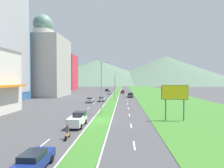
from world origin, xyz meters
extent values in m
plane|color=#424244|center=(0.00, 0.00, 0.00)|extent=(600.00, 600.00, 0.00)
cube|color=#387028|center=(0.00, 60.00, 0.03)|extent=(3.20, 240.00, 0.06)
cube|color=#387028|center=(20.60, 60.00, 0.03)|extent=(24.00, 240.00, 0.06)
cube|color=silver|center=(-5.10, -11.49, 0.01)|extent=(0.16, 2.80, 0.01)
cube|color=silver|center=(-5.10, -2.98, 0.01)|extent=(0.16, 2.80, 0.01)
cube|color=silver|center=(-5.10, 5.54, 0.01)|extent=(0.16, 2.80, 0.01)
cube|color=silver|center=(-5.10, 14.05, 0.01)|extent=(0.16, 2.80, 0.01)
cube|color=silver|center=(-5.10, 22.56, 0.01)|extent=(0.16, 2.80, 0.01)
cube|color=silver|center=(-5.10, 31.07, 0.01)|extent=(0.16, 2.80, 0.01)
cube|color=silver|center=(-5.10, 39.58, 0.01)|extent=(0.16, 2.80, 0.01)
cube|color=silver|center=(-5.10, 48.09, 0.01)|extent=(0.16, 2.80, 0.01)
cube|color=silver|center=(-5.10, 56.61, 0.01)|extent=(0.16, 2.80, 0.01)
cube|color=silver|center=(-5.10, 65.12, 0.01)|extent=(0.16, 2.80, 0.01)
cube|color=silver|center=(5.10, -11.49, 0.01)|extent=(0.16, 2.80, 0.01)
cube|color=silver|center=(5.10, -2.98, 0.01)|extent=(0.16, 2.80, 0.01)
cube|color=silver|center=(5.10, 5.54, 0.01)|extent=(0.16, 2.80, 0.01)
cube|color=silver|center=(5.10, 14.05, 0.01)|extent=(0.16, 2.80, 0.01)
cube|color=silver|center=(5.10, 22.56, 0.01)|extent=(0.16, 2.80, 0.01)
cube|color=silver|center=(5.10, 31.07, 0.01)|extent=(0.16, 2.80, 0.01)
cube|color=silver|center=(5.10, 39.58, 0.01)|extent=(0.16, 2.80, 0.01)
cube|color=silver|center=(5.10, 48.09, 0.01)|extent=(0.16, 2.80, 0.01)
cube|color=silver|center=(5.10, 56.61, 0.01)|extent=(0.16, 2.80, 0.01)
cube|color=silver|center=(5.10, 65.12, 0.01)|extent=(0.16, 2.80, 0.01)
cube|color=silver|center=(-1.75, 60.00, 0.01)|extent=(0.16, 240.00, 0.01)
cube|color=silver|center=(1.75, 60.00, 0.01)|extent=(0.16, 240.00, 0.01)
cube|color=#B7B2A8|center=(-31.86, 47.27, 12.90)|extent=(19.30, 19.30, 25.81)
cylinder|color=beige|center=(-31.86, 47.27, 27.53)|extent=(9.02, 9.02, 3.44)
sphere|color=slate|center=(-31.86, 47.27, 31.83)|extent=(8.59, 8.59, 8.59)
cube|color=#D83847|center=(-38.27, 94.57, 12.19)|extent=(15.78, 15.78, 24.39)
cone|color=#516B56|center=(-41.63, 269.91, 20.03)|extent=(233.03, 233.03, 40.06)
cone|color=#516B56|center=(32.40, 290.48, 11.56)|extent=(212.57, 212.57, 23.11)
cone|color=#516B56|center=(71.34, 265.48, 22.37)|extent=(222.57, 222.57, 44.74)
cylinder|color=#99999E|center=(-0.66, 5.38, 5.49)|extent=(0.18, 0.18, 10.99)
cylinder|color=#99999E|center=(0.44, 5.30, 10.84)|extent=(2.21, 0.25, 0.10)
ellipsoid|color=silver|center=(1.54, 5.23, 10.64)|extent=(0.56, 0.28, 0.20)
cylinder|color=#99999E|center=(0.72, 32.69, 4.23)|extent=(0.18, 0.18, 8.47)
cylinder|color=#99999E|center=(-0.63, 32.78, 8.32)|extent=(2.70, 0.28, 0.10)
ellipsoid|color=silver|center=(-1.98, 32.87, 8.12)|extent=(0.56, 0.28, 0.20)
cylinder|color=#99999E|center=(-0.49, 59.99, 5.22)|extent=(0.18, 0.18, 10.44)
cylinder|color=#99999E|center=(1.10, 59.87, 10.29)|extent=(3.19, 0.34, 0.10)
ellipsoid|color=silver|center=(2.69, 59.75, 10.09)|extent=(0.56, 0.28, 0.20)
cylinder|color=#4C4C51|center=(11.30, 0.81, 1.93)|extent=(0.20, 0.20, 3.85)
cylinder|color=#4C4C51|center=(14.43, 0.81, 1.93)|extent=(0.20, 0.20, 3.85)
cube|color=yellow|center=(12.87, 0.71, 5.04)|extent=(4.46, 0.16, 2.37)
cube|color=#4C4C51|center=(12.87, 0.83, 5.04)|extent=(4.66, 0.08, 2.57)
cube|color=#B2B2B7|center=(-6.81, 25.35, 0.70)|extent=(1.74, 4.62, 0.76)
cube|color=black|center=(-6.81, 25.17, 1.32)|extent=(1.49, 2.03, 0.49)
cylinder|color=black|center=(-7.64, 26.78, 0.32)|extent=(0.22, 0.64, 0.64)
cylinder|color=black|center=(-5.98, 26.78, 0.32)|extent=(0.22, 0.64, 0.64)
cylinder|color=black|center=(-7.64, 23.92, 0.32)|extent=(0.22, 0.64, 0.64)
cylinder|color=black|center=(-5.98, 23.92, 0.32)|extent=(0.22, 0.64, 0.64)
cube|color=navy|center=(-3.23, -17.57, 0.70)|extent=(1.82, 4.56, 0.75)
cube|color=black|center=(-3.23, -17.75, 1.30)|extent=(1.56, 2.00, 0.46)
cylinder|color=black|center=(-4.10, -16.15, 0.32)|extent=(0.22, 0.64, 0.64)
cylinder|color=black|center=(-2.36, -16.15, 0.32)|extent=(0.22, 0.64, 0.64)
cube|color=#B2B2B7|center=(-3.51, 28.66, 0.66)|extent=(1.82, 4.42, 0.68)
cube|color=black|center=(-3.51, 28.48, 1.26)|extent=(1.57, 1.95, 0.52)
cylinder|color=black|center=(-4.38, 30.03, 0.32)|extent=(0.22, 0.64, 0.64)
cylinder|color=black|center=(-2.64, 30.03, 0.32)|extent=(0.22, 0.64, 0.64)
cylinder|color=black|center=(-4.38, 27.29, 0.32)|extent=(0.22, 0.64, 0.64)
cylinder|color=black|center=(-2.64, 27.29, 0.32)|extent=(0.22, 0.64, 0.64)
cube|color=black|center=(-6.65, 81.65, 0.65)|extent=(1.79, 4.60, 0.67)
cube|color=black|center=(-6.65, 81.47, 1.24)|extent=(1.54, 2.02, 0.51)
cylinder|color=black|center=(-7.51, 83.08, 0.32)|extent=(0.22, 0.64, 0.64)
cylinder|color=black|center=(-5.79, 83.08, 0.32)|extent=(0.22, 0.64, 0.64)
cylinder|color=black|center=(-7.51, 80.23, 0.32)|extent=(0.22, 0.64, 0.64)
cylinder|color=black|center=(-5.79, 80.23, 0.32)|extent=(0.22, 0.64, 0.64)
cube|color=maroon|center=(3.32, 65.50, 0.70)|extent=(1.85, 4.01, 0.76)
cube|color=black|center=(3.32, 65.66, 1.33)|extent=(1.59, 1.77, 0.50)
cylinder|color=black|center=(4.21, 64.25, 0.32)|extent=(0.22, 0.64, 0.64)
cylinder|color=black|center=(2.43, 64.25, 0.32)|extent=(0.22, 0.64, 0.64)
cylinder|color=black|center=(4.21, 66.74, 0.32)|extent=(0.22, 0.64, 0.64)
cylinder|color=black|center=(2.43, 66.74, 0.32)|extent=(0.22, 0.64, 0.64)
cube|color=silver|center=(-3.38, 59.46, 0.64)|extent=(1.79, 4.70, 0.65)
cube|color=black|center=(-3.38, 59.27, 1.20)|extent=(1.54, 2.07, 0.47)
cylinder|color=black|center=(-4.24, 60.92, 0.32)|extent=(0.22, 0.64, 0.64)
cylinder|color=black|center=(-2.52, 60.92, 0.32)|extent=(0.22, 0.64, 0.64)
cylinder|color=black|center=(-4.24, 58.00, 0.32)|extent=(0.22, 0.64, 0.64)
cylinder|color=black|center=(-2.52, 58.00, 0.32)|extent=(0.22, 0.64, 0.64)
cube|color=#515459|center=(6.64, 43.15, 0.80)|extent=(2.00, 5.40, 0.80)
cube|color=black|center=(6.64, 41.55, 1.60)|extent=(1.84, 2.00, 0.80)
cube|color=#515459|center=(7.58, 44.25, 1.42)|extent=(0.10, 3.20, 0.44)
cube|color=#515459|center=(5.70, 44.25, 1.42)|extent=(0.10, 3.20, 0.44)
cube|color=#515459|center=(6.64, 45.80, 1.42)|extent=(1.84, 0.10, 0.44)
cylinder|color=black|center=(7.60, 41.53, 0.40)|extent=(0.26, 0.80, 0.80)
cylinder|color=black|center=(5.68, 41.53, 0.40)|extent=(0.26, 0.80, 0.80)
cylinder|color=black|center=(7.60, 44.77, 0.40)|extent=(0.26, 0.80, 0.80)
cylinder|color=black|center=(5.68, 44.77, 0.40)|extent=(0.26, 0.80, 0.80)
cube|color=silver|center=(-3.27, -3.92, 0.80)|extent=(2.00, 5.40, 0.80)
cube|color=black|center=(-3.27, -2.32, 1.60)|extent=(1.84, 2.00, 0.80)
cube|color=silver|center=(-4.21, -5.02, 1.42)|extent=(0.10, 3.20, 0.44)
cube|color=silver|center=(-2.33, -5.02, 1.42)|extent=(0.10, 3.20, 0.44)
cube|color=silver|center=(-3.27, -6.57, 1.42)|extent=(1.84, 0.10, 0.44)
cylinder|color=black|center=(-4.23, -2.30, 0.40)|extent=(0.26, 0.80, 0.80)
cylinder|color=black|center=(-2.31, -2.30, 0.40)|extent=(0.26, 0.80, 0.80)
cylinder|color=black|center=(-4.23, -5.54, 0.40)|extent=(0.26, 0.80, 0.80)
cylinder|color=black|center=(-2.31, -5.54, 0.40)|extent=(0.26, 0.80, 0.80)
cylinder|color=black|center=(-2.93, -9.16, 0.30)|extent=(0.10, 0.60, 0.60)
cylinder|color=black|center=(-2.93, -10.56, 0.30)|extent=(0.12, 0.60, 0.60)
cube|color=#C6842D|center=(-2.93, -9.86, 0.47)|extent=(0.20, 1.12, 0.25)
ellipsoid|color=#C6842D|center=(-2.93, -9.66, 0.83)|extent=(0.24, 0.44, 0.24)
cube|color=#4C4C51|center=(-2.93, -9.96, 1.20)|extent=(0.36, 0.28, 0.70)
sphere|color=red|center=(-2.93, -9.91, 1.67)|extent=(0.26, 0.26, 0.26)
camera|label=1|loc=(3.93, -31.37, 7.27)|focal=28.96mm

